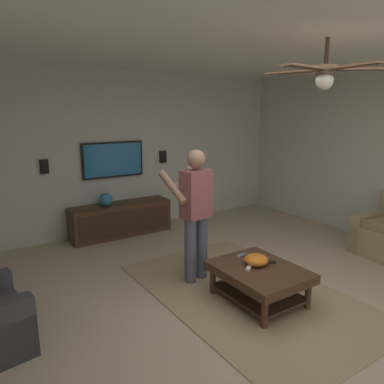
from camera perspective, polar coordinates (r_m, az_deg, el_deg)
name	(u,v)px	position (r m, az deg, el deg)	size (l,w,h in m)	color
ground_plane	(257,307)	(4.21, 10.13, -17.26)	(7.98, 7.98, 0.00)	tan
wall_back_tv	(126,152)	(6.55, -10.19, 6.16)	(0.10, 6.46, 2.75)	#B2B7AD
ceiling_slab	(269,31)	(3.74, 11.92, 23.41)	(6.85, 6.46, 0.10)	white
area_rug	(246,293)	(4.46, 8.41, -15.31)	(3.00, 1.86, 0.01)	#9E8460
coffee_table	(259,276)	(4.20, 10.39, -12.81)	(1.00, 0.80, 0.40)	#422B1C
media_console	(121,219)	(6.36, -11.00, -4.21)	(0.45, 1.70, 0.55)	#422B1C
tv	(113,160)	(6.37, -12.21, 4.96)	(0.05, 1.07, 0.60)	black
person_standing	(195,208)	(4.42, 0.51, -2.52)	(0.59, 0.60, 1.64)	#4C5166
bowl	(256,260)	(4.20, 9.98, -10.37)	(0.27, 0.27, 0.12)	orange
remote_white	(249,268)	(4.11, 8.89, -11.56)	(0.15, 0.04, 0.02)	white
remote_black	(269,262)	(4.29, 11.89, -10.65)	(0.15, 0.04, 0.02)	black
remote_grey	(242,255)	(4.42, 7.73, -9.78)	(0.15, 0.04, 0.02)	slate
vase_round	(106,200)	(6.15, -13.28, -1.16)	(0.22, 0.22, 0.22)	teal
wall_speaker_left	(163,157)	(6.79, -4.56, 5.49)	(0.06, 0.12, 0.22)	black
wall_speaker_right	(44,167)	(6.08, -22.04, 3.70)	(0.06, 0.12, 0.22)	black
ceiling_fan	(326,73)	(3.75, 20.14, 17.08)	(1.20, 1.10, 0.46)	#4C3828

